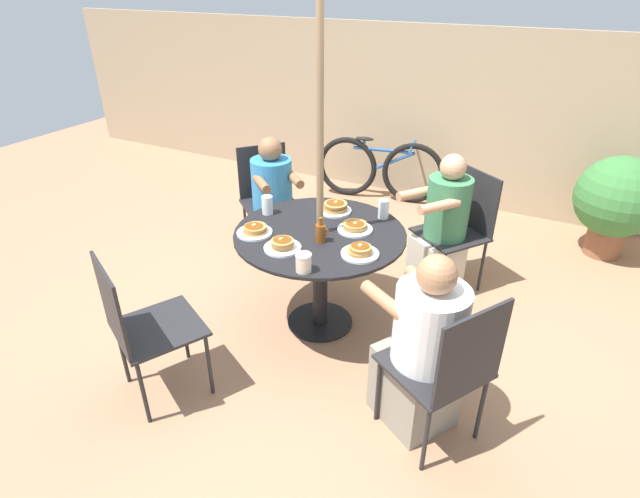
% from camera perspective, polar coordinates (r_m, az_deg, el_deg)
% --- Properties ---
extents(ground_plane, '(12.00, 12.00, 0.00)m').
position_cam_1_polar(ground_plane, '(3.68, -0.00, -8.35)').
color(ground_plane, '#9E7051').
extents(back_fence, '(10.00, 0.06, 1.80)m').
position_cam_1_polar(back_fence, '(5.56, 13.00, 14.50)').
color(back_fence, tan).
rests_on(back_fence, ground).
extents(patio_table, '(1.14, 1.14, 0.74)m').
position_cam_1_polar(patio_table, '(3.35, -0.00, -0.30)').
color(patio_table, black).
rests_on(patio_table, ground).
extents(umbrella_pole, '(0.05, 0.05, 2.36)m').
position_cam_1_polar(umbrella_pole, '(3.11, -0.00, 9.11)').
color(umbrella_pole, '#846B4C').
rests_on(umbrella_pole, ground).
extents(patio_chair_north, '(0.62, 0.62, 0.94)m').
position_cam_1_polar(patio_chair_north, '(2.97, -19.86, -7.94)').
color(patio_chair_north, '#232326').
rests_on(patio_chair_north, ground).
extents(patio_chair_east, '(0.63, 0.63, 0.94)m').
position_cam_1_polar(patio_chair_east, '(2.62, 14.45, -12.76)').
color(patio_chair_east, '#232326').
rests_on(patio_chair_east, ground).
extents(diner_east, '(0.61, 0.57, 1.08)m').
position_cam_1_polar(diner_east, '(2.74, 11.59, -11.43)').
color(diner_east, gray).
rests_on(diner_east, ground).
extents(patio_chair_south, '(0.64, 0.64, 0.94)m').
position_cam_1_polar(patio_chair_south, '(4.02, 15.81, 2.86)').
color(patio_chair_south, '#232326').
rests_on(patio_chair_south, ground).
extents(diner_south, '(0.54, 0.58, 1.11)m').
position_cam_1_polar(diner_south, '(3.92, 13.74, 2.04)').
color(diner_south, beige).
rests_on(diner_south, ground).
extents(patio_chair_west, '(0.64, 0.64, 0.94)m').
position_cam_1_polar(patio_chair_west, '(4.42, -6.04, 6.32)').
color(patio_chair_west, '#232326').
rests_on(patio_chair_west, ground).
extents(diner_west, '(0.56, 0.55, 1.08)m').
position_cam_1_polar(diner_west, '(4.28, -5.29, 4.91)').
color(diner_west, slate).
rests_on(diner_west, ground).
extents(pancake_plate_a, '(0.23, 0.23, 0.07)m').
position_cam_1_polar(pancake_plate_a, '(3.01, 4.59, -0.28)').
color(pancake_plate_a, white).
rests_on(pancake_plate_a, patio_table).
extents(pancake_plate_b, '(0.23, 0.23, 0.06)m').
position_cam_1_polar(pancake_plate_b, '(3.30, 4.01, 2.48)').
color(pancake_plate_b, white).
rests_on(pancake_plate_b, patio_table).
extents(pancake_plate_c, '(0.23, 0.23, 0.08)m').
position_cam_1_polar(pancake_plate_c, '(3.55, 1.73, 4.72)').
color(pancake_plate_c, white).
rests_on(pancake_plate_c, patio_table).
extents(pancake_plate_d, '(0.23, 0.23, 0.07)m').
position_cam_1_polar(pancake_plate_d, '(3.28, -7.48, 2.11)').
color(pancake_plate_d, white).
rests_on(pancake_plate_d, patio_table).
extents(pancake_plate_e, '(0.23, 0.23, 0.08)m').
position_cam_1_polar(pancake_plate_e, '(3.08, -4.32, 0.43)').
color(pancake_plate_e, white).
rests_on(pancake_plate_e, patio_table).
extents(syrup_bottle, '(0.09, 0.07, 0.17)m').
position_cam_1_polar(syrup_bottle, '(3.14, 0.09, 1.92)').
color(syrup_bottle, brown).
rests_on(syrup_bottle, patio_table).
extents(coffee_cup, '(0.09, 0.09, 0.11)m').
position_cam_1_polar(coffee_cup, '(2.83, -1.89, -1.58)').
color(coffee_cup, beige).
rests_on(coffee_cup, patio_table).
extents(drinking_glass_a, '(0.08, 0.08, 0.13)m').
position_cam_1_polar(drinking_glass_a, '(3.53, -6.04, 5.03)').
color(drinking_glass_a, silver).
rests_on(drinking_glass_a, patio_table).
extents(drinking_glass_b, '(0.07, 0.07, 0.13)m').
position_cam_1_polar(drinking_glass_b, '(3.47, 7.28, 4.53)').
color(drinking_glass_b, silver).
rests_on(drinking_glass_b, patio_table).
extents(bicycle, '(1.39, 0.44, 0.69)m').
position_cam_1_polar(bicycle, '(5.56, 6.83, 9.04)').
color(bicycle, black).
rests_on(bicycle, ground).
extents(potted_shrub, '(0.70, 0.70, 0.91)m').
position_cam_1_polar(potted_shrub, '(4.99, 30.81, 4.84)').
color(potted_shrub, brown).
rests_on(potted_shrub, ground).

